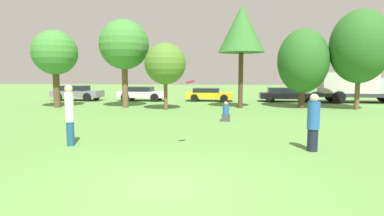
# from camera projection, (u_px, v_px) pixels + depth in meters

# --- Properties ---
(ground_plane) EXTENTS (120.00, 120.00, 0.00)m
(ground_plane) POSITION_uv_depth(u_px,v_px,m) (163.00, 186.00, 6.56)
(ground_plane) COLOR #5B8E42
(person_thrower) EXTENTS (0.28, 0.28, 1.99)m
(person_thrower) POSITION_uv_depth(u_px,v_px,m) (70.00, 114.00, 10.15)
(person_thrower) COLOR navy
(person_thrower) RESTS_ON ground
(person_catcher) EXTENTS (0.36, 0.36, 1.75)m
(person_catcher) POSITION_uv_depth(u_px,v_px,m) (313.00, 122.00, 9.46)
(person_catcher) COLOR #191E33
(person_catcher) RESTS_ON ground
(frisbee) EXTENTS (0.30, 0.28, 0.17)m
(frisbee) POSITION_uv_depth(u_px,v_px,m) (190.00, 82.00, 9.46)
(frisbee) COLOR #F21E72
(bystander_sitting) EXTENTS (0.41, 0.34, 0.99)m
(bystander_sitting) POSITION_uv_depth(u_px,v_px,m) (226.00, 113.00, 15.45)
(bystander_sitting) COLOR #3F3F47
(bystander_sitting) RESTS_ON ground
(tree_0) EXTENTS (3.05, 3.05, 5.31)m
(tree_0) POSITION_uv_depth(u_px,v_px,m) (55.00, 53.00, 21.44)
(tree_0) COLOR brown
(tree_0) RESTS_ON ground
(tree_1) EXTENTS (3.37, 3.37, 6.00)m
(tree_1) POSITION_uv_depth(u_px,v_px,m) (124.00, 45.00, 21.26)
(tree_1) COLOR brown
(tree_1) RESTS_ON ground
(tree_2) EXTENTS (2.67, 2.67, 4.32)m
(tree_2) POSITION_uv_depth(u_px,v_px,m) (165.00, 64.00, 20.10)
(tree_2) COLOR brown
(tree_2) RESTS_ON ground
(tree_3) EXTENTS (3.12, 3.12, 6.88)m
(tree_3) POSITION_uv_depth(u_px,v_px,m) (242.00, 29.00, 20.85)
(tree_3) COLOR #473323
(tree_3) RESTS_ON ground
(tree_4) EXTENTS (3.37, 3.37, 5.35)m
(tree_4) POSITION_uv_depth(u_px,v_px,m) (303.00, 61.00, 21.09)
(tree_4) COLOR #473323
(tree_4) RESTS_ON ground
(tree_5) EXTENTS (3.72, 3.72, 6.43)m
(tree_5) POSITION_uv_depth(u_px,v_px,m) (360.00, 47.00, 20.08)
(tree_5) COLOR brown
(tree_5) RESTS_ON ground
(parked_car_grey) EXTENTS (4.31, 2.03, 1.29)m
(parked_car_grey) POSITION_uv_depth(u_px,v_px,m) (77.00, 92.00, 27.36)
(parked_car_grey) COLOR slate
(parked_car_grey) RESTS_ON ground
(parked_car_white) EXTENTS (4.18, 2.07, 1.21)m
(parked_car_white) POSITION_uv_depth(u_px,v_px,m) (142.00, 93.00, 27.04)
(parked_car_white) COLOR silver
(parked_car_white) RESTS_ON ground
(parked_car_yellow) EXTENTS (4.04, 1.97, 1.11)m
(parked_car_yellow) POSITION_uv_depth(u_px,v_px,m) (209.00, 94.00, 26.78)
(parked_car_yellow) COLOR gold
(parked_car_yellow) RESTS_ON ground
(parked_car_black) EXTENTS (4.39, 2.00, 1.18)m
(parked_car_black) POSITION_uv_depth(u_px,v_px,m) (285.00, 94.00, 26.19)
(parked_car_black) COLOR black
(parked_car_black) RESTS_ON ground
(delivery_truck_silver) EXTENTS (6.74, 2.60, 2.44)m
(delivery_truck_silver) POSITION_uv_depth(u_px,v_px,m) (357.00, 86.00, 25.29)
(delivery_truck_silver) COLOR #2D2D33
(delivery_truck_silver) RESTS_ON ground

